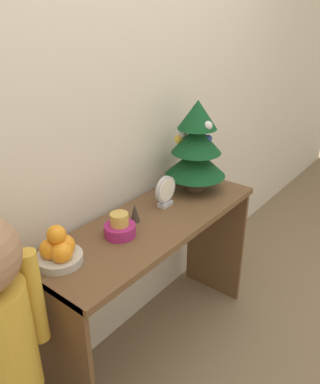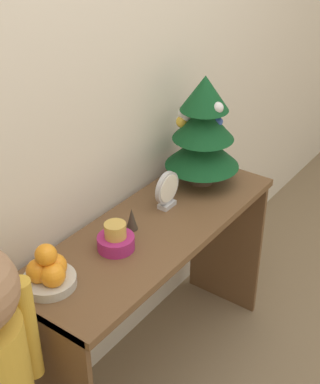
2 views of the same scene
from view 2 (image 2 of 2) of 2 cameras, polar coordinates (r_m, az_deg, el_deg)
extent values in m
cube|color=beige|center=(1.95, -6.76, 10.95)|extent=(7.00, 0.05, 2.50)
cube|color=brown|center=(2.03, -0.59, -3.91)|extent=(1.18, 0.41, 0.03)
cube|color=brown|center=(2.64, 6.99, -4.72)|extent=(0.02, 0.38, 0.76)
cylinder|color=#4C3828|center=(2.30, 4.42, 1.66)|extent=(0.10, 0.10, 0.05)
cylinder|color=brown|center=(2.28, 4.47, 2.66)|extent=(0.02, 0.02, 0.04)
cone|color=#0F421E|center=(2.24, 4.55, 4.51)|extent=(0.31, 0.31, 0.14)
cone|color=#0F421E|center=(2.19, 4.68, 7.43)|extent=(0.26, 0.26, 0.14)
cone|color=#0F421E|center=(2.15, 4.82, 10.49)|extent=(0.20, 0.20, 0.14)
sphere|color=#2D4CA8|center=(2.19, 6.26, 7.48)|extent=(0.04, 0.04, 0.04)
sphere|color=#2D4CA8|center=(2.19, 5.97, 7.49)|extent=(0.04, 0.04, 0.04)
sphere|color=silver|center=(2.21, 2.80, 8.03)|extent=(0.04, 0.04, 0.04)
sphere|color=silver|center=(2.12, 6.17, 8.92)|extent=(0.05, 0.05, 0.05)
sphere|color=gold|center=(2.22, 2.38, 7.50)|extent=(0.05, 0.05, 0.05)
sphere|color=silver|center=(2.22, 2.69, 8.39)|extent=(0.06, 0.06, 0.06)
cylinder|color=#B7B2A8|center=(1.77, -11.71, -9.31)|extent=(0.17, 0.17, 0.03)
sphere|color=orange|center=(1.76, -11.19, -7.73)|extent=(0.08, 0.08, 0.08)
sphere|color=orange|center=(1.74, -12.81, -8.22)|extent=(0.08, 0.08, 0.08)
sphere|color=orange|center=(1.72, -11.37, -8.67)|extent=(0.08, 0.08, 0.08)
sphere|color=orange|center=(1.70, -12.08, -6.56)|extent=(0.07, 0.07, 0.07)
cylinder|color=#9E2366|center=(1.89, -4.72, -5.39)|extent=(0.13, 0.13, 0.05)
cylinder|color=gold|center=(1.86, -4.79, -4.10)|extent=(0.08, 0.08, 0.05)
cube|color=#B2B2B7|center=(2.12, 0.73, -1.34)|extent=(0.07, 0.04, 0.02)
cylinder|color=#B2B2B7|center=(2.09, 0.75, 0.46)|extent=(0.13, 0.02, 0.13)
cylinder|color=white|center=(2.08, 0.97, 0.38)|extent=(0.11, 0.00, 0.11)
cone|color=#382D23|center=(1.98, -3.03, -2.89)|extent=(0.04, 0.04, 0.09)
cylinder|color=gold|center=(1.65, -13.98, -14.04)|extent=(0.06, 0.06, 0.36)
camera|label=1|loc=(0.35, 12.64, -25.51)|focal=35.00mm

